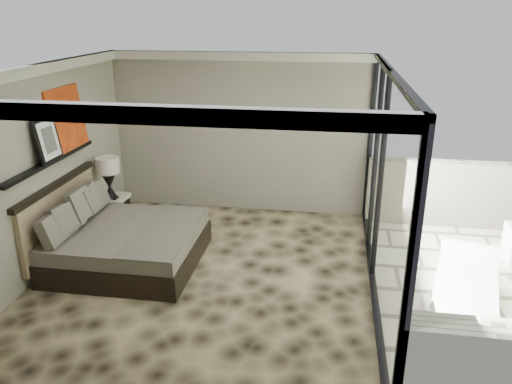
# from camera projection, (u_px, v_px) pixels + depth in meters

# --- Properties ---
(floor) EXTENTS (5.00, 5.00, 0.00)m
(floor) POSITION_uv_depth(u_px,v_px,m) (208.00, 274.00, 6.92)
(floor) COLOR black
(floor) RESTS_ON ground
(ceiling) EXTENTS (4.50, 5.00, 0.02)m
(ceiling) POSITION_uv_depth(u_px,v_px,m) (200.00, 69.00, 5.96)
(ceiling) COLOR silver
(ceiling) RESTS_ON back_wall
(back_wall) EXTENTS (4.50, 0.02, 2.80)m
(back_wall) POSITION_uv_depth(u_px,v_px,m) (240.00, 134.00, 8.75)
(back_wall) COLOR gray
(back_wall) RESTS_ON floor
(left_wall) EXTENTS (0.02, 5.00, 2.80)m
(left_wall) POSITION_uv_depth(u_px,v_px,m) (44.00, 171.00, 6.76)
(left_wall) COLOR gray
(left_wall) RESTS_ON floor
(glass_wall) EXTENTS (0.08, 5.00, 2.80)m
(glass_wall) POSITION_uv_depth(u_px,v_px,m) (382.00, 188.00, 6.11)
(glass_wall) COLOR white
(glass_wall) RESTS_ON floor
(terrace_slab) EXTENTS (3.00, 5.00, 0.12)m
(terrace_slab) POSITION_uv_depth(u_px,v_px,m) (492.00, 301.00, 6.39)
(terrace_slab) COLOR #BBB09F
(terrace_slab) RESTS_ON ground
(picture_ledge) EXTENTS (0.12, 2.20, 0.05)m
(picture_ledge) POSITION_uv_depth(u_px,v_px,m) (51.00, 162.00, 6.81)
(picture_ledge) COLOR black
(picture_ledge) RESTS_ON left_wall
(bed) EXTENTS (2.03, 1.97, 1.12)m
(bed) POSITION_uv_depth(u_px,v_px,m) (121.00, 241.00, 7.15)
(bed) COLOR black
(bed) RESTS_ON floor
(nightstand) EXTENTS (0.52, 0.52, 0.47)m
(nightstand) POSITION_uv_depth(u_px,v_px,m) (114.00, 212.00, 8.43)
(nightstand) COLOR black
(nightstand) RESTS_ON floor
(table_lamp) EXTENTS (0.38, 0.38, 0.69)m
(table_lamp) POSITION_uv_depth(u_px,v_px,m) (108.00, 172.00, 8.13)
(table_lamp) COLOR black
(table_lamp) RESTS_ON nightstand
(abstract_canvas) EXTENTS (0.13, 0.90, 0.90)m
(abstract_canvas) POSITION_uv_depth(u_px,v_px,m) (67.00, 119.00, 7.19)
(abstract_canvas) COLOR #AB0E0F
(abstract_canvas) RESTS_ON picture_ledge
(framed_print) EXTENTS (0.11, 0.50, 0.60)m
(framed_print) POSITION_uv_depth(u_px,v_px,m) (48.00, 140.00, 6.64)
(framed_print) COLOR black
(framed_print) RESTS_ON picture_ledge
(lounger) EXTENTS (1.09, 1.62, 0.58)m
(lounger) POSITION_uv_depth(u_px,v_px,m) (465.00, 294.00, 6.10)
(lounger) COLOR white
(lounger) RESTS_ON terrace_slab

